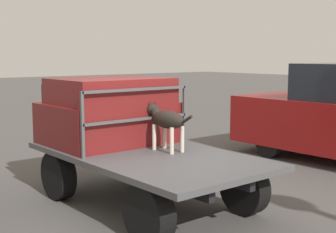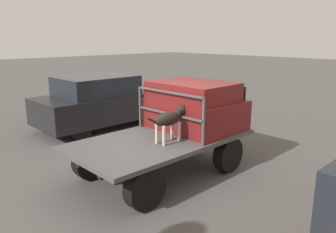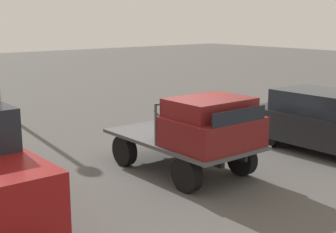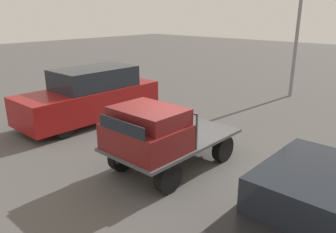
{
  "view_description": "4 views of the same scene",
  "coord_description": "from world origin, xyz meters",
  "px_view_note": "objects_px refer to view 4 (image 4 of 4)",
  "views": [
    {
      "loc": [
        -5.27,
        3.94,
        2.17
      ],
      "look_at": [
        -0.11,
        -0.31,
        1.3
      ],
      "focal_mm": 50.0,
      "sensor_mm": 36.0,
      "label": 1
    },
    {
      "loc": [
        -4.25,
        -4.59,
        2.75
      ],
      "look_at": [
        -0.11,
        -0.31,
        1.3
      ],
      "focal_mm": 35.0,
      "sensor_mm": 36.0,
      "label": 2
    },
    {
      "loc": [
        7.93,
        -6.82,
        3.48
      ],
      "look_at": [
        -0.11,
        -0.31,
        1.3
      ],
      "focal_mm": 50.0,
      "sensor_mm": 36.0,
      "label": 3
    },
    {
      "loc": [
        6.1,
        5.34,
        3.99
      ],
      "look_at": [
        -0.11,
        -0.31,
        1.3
      ],
      "focal_mm": 35.0,
      "sensor_mm": 36.0,
      "label": 4
    }
  ],
  "objects_px": {
    "dog": "(167,119)",
    "parked_sedan": "(312,218)",
    "parked_pickup_far": "(91,96)",
    "flatbed_truck": "(174,145)"
  },
  "relations": [
    {
      "from": "dog",
      "to": "parked_sedan",
      "type": "relative_size",
      "value": 0.25
    },
    {
      "from": "parked_sedan",
      "to": "parked_pickup_far",
      "type": "relative_size",
      "value": 0.75
    },
    {
      "from": "dog",
      "to": "parked_pickup_far",
      "type": "xyz_separation_m",
      "value": [
        -0.74,
        -4.54,
        -0.26
      ]
    },
    {
      "from": "dog",
      "to": "parked_sedan",
      "type": "bearing_deg",
      "value": 66.09
    },
    {
      "from": "parked_sedan",
      "to": "parked_pickup_far",
      "type": "height_order",
      "value": "parked_pickup_far"
    },
    {
      "from": "flatbed_truck",
      "to": "dog",
      "type": "distance_m",
      "value": 0.74
    },
    {
      "from": "flatbed_truck",
      "to": "dog",
      "type": "bearing_deg",
      "value": -100.05
    },
    {
      "from": "dog",
      "to": "parked_pickup_far",
      "type": "height_order",
      "value": "parked_pickup_far"
    },
    {
      "from": "flatbed_truck",
      "to": "parked_sedan",
      "type": "bearing_deg",
      "value": 73.65
    },
    {
      "from": "parked_sedan",
      "to": "dog",
      "type": "bearing_deg",
      "value": -109.41
    }
  ]
}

